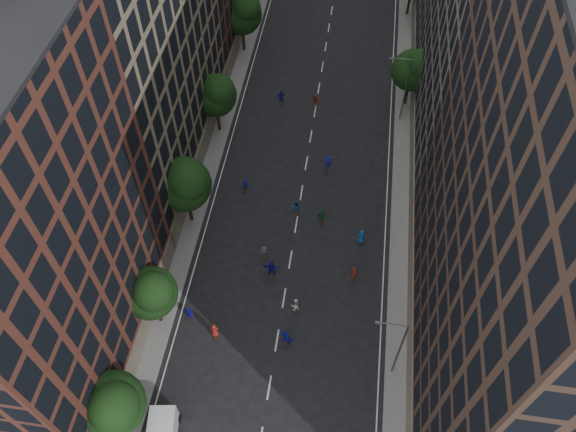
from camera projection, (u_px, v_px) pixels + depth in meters
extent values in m
plane|color=black|center=(310.00, 139.00, 67.88)|extent=(240.00, 240.00, 0.00)
cube|color=slate|center=(226.00, 89.00, 73.34)|extent=(4.00, 105.00, 0.15)
cube|color=slate|center=(411.00, 107.00, 71.29)|extent=(4.00, 105.00, 0.15)
cube|color=#572B21|center=(7.00, 248.00, 40.17)|extent=(14.00, 22.00, 30.00)
cube|color=#817254|center=(110.00, 28.00, 52.98)|extent=(14.00, 26.00, 34.00)
cube|color=#453025|center=(561.00, 240.00, 36.94)|extent=(14.00, 30.00, 36.00)
cube|color=#665E54|center=(511.00, 11.00, 55.53)|extent=(14.00, 28.00, 33.00)
cylinder|color=black|center=(123.00, 419.00, 45.66)|extent=(0.36, 0.36, 3.96)
sphere|color=black|center=(112.00, 404.00, 42.80)|extent=(5.20, 5.20, 5.20)
sphere|color=black|center=(114.00, 407.00, 41.40)|extent=(3.90, 3.90, 3.90)
cylinder|color=black|center=(158.00, 311.00, 51.77)|extent=(0.36, 0.36, 3.70)
sphere|color=black|center=(151.00, 293.00, 49.09)|extent=(4.80, 4.80, 4.80)
sphere|color=black|center=(153.00, 292.00, 47.80)|extent=(3.60, 3.60, 3.60)
cylinder|color=black|center=(189.00, 208.00, 58.76)|extent=(0.36, 0.36, 4.22)
sphere|color=black|center=(184.00, 184.00, 55.70)|extent=(5.60, 5.60, 5.60)
sphere|color=black|center=(187.00, 180.00, 54.19)|extent=(4.20, 4.20, 4.20)
cylinder|color=black|center=(218.00, 118.00, 67.29)|extent=(0.36, 0.36, 3.87)
sphere|color=black|center=(215.00, 95.00, 64.49)|extent=(5.00, 5.00, 5.00)
sphere|color=black|center=(219.00, 90.00, 63.15)|extent=(3.75, 3.75, 3.75)
cylinder|color=black|center=(243.00, 38.00, 76.82)|extent=(0.36, 0.36, 4.05)
sphere|color=black|center=(242.00, 14.00, 73.90)|extent=(5.40, 5.40, 5.40)
sphere|color=black|center=(245.00, 8.00, 72.44)|extent=(4.05, 4.05, 4.05)
cylinder|color=black|center=(407.00, 92.00, 70.23)|extent=(0.36, 0.36, 3.74)
sphere|color=black|center=(412.00, 70.00, 67.53)|extent=(5.00, 5.00, 5.00)
sphere|color=black|center=(419.00, 65.00, 66.18)|extent=(3.75, 3.75, 3.75)
cylinder|color=black|center=(409.00, 2.00, 82.14)|extent=(0.36, 0.36, 3.96)
cylinder|color=#595B60|center=(399.00, 351.00, 46.60)|extent=(0.18, 0.18, 9.00)
cylinder|color=#595B60|center=(393.00, 324.00, 43.12)|extent=(2.40, 0.12, 0.12)
cube|color=#595B60|center=(378.00, 323.00, 43.25)|extent=(0.50, 0.22, 0.15)
cylinder|color=#595B60|center=(405.00, 91.00, 66.39)|extent=(0.18, 0.18, 9.00)
cylinder|color=#595B60|center=(401.00, 59.00, 62.92)|extent=(2.40, 0.12, 0.12)
cube|color=#595B60|center=(391.00, 58.00, 63.05)|extent=(0.50, 0.22, 0.15)
cube|color=white|center=(162.00, 432.00, 45.55)|extent=(2.63, 3.91, 2.22)
cylinder|color=black|center=(155.00, 419.00, 47.26)|extent=(0.36, 0.80, 0.77)
cylinder|color=black|center=(179.00, 419.00, 47.27)|extent=(0.36, 0.80, 0.77)
imported|color=#1719BD|center=(189.00, 313.00, 52.66)|extent=(1.15, 0.63, 1.86)
imported|color=#171FBC|center=(287.00, 338.00, 51.19)|extent=(1.70, 1.07, 1.75)
imported|color=#A0241A|center=(215.00, 331.00, 51.59)|extent=(1.03, 0.84, 1.81)
imported|color=maroon|center=(354.00, 272.00, 55.44)|extent=(0.73, 0.59, 1.73)
imported|color=silver|center=(295.00, 305.00, 53.21)|extent=(1.04, 0.92, 1.78)
imported|color=#444349|center=(264.00, 252.00, 56.96)|extent=(1.14, 0.82, 1.60)
imported|color=#1E6438|center=(321.00, 216.00, 59.57)|extent=(1.22, 0.87, 1.92)
imported|color=#141191|center=(272.00, 268.00, 55.60)|extent=(1.80, 0.60, 1.93)
imported|color=#144EA8|center=(361.00, 237.00, 57.97)|extent=(1.06, 0.88, 1.87)
imported|color=#1417AA|center=(245.00, 184.00, 62.46)|extent=(0.59, 0.41, 1.58)
imported|color=#1443AA|center=(296.00, 207.00, 60.53)|extent=(0.89, 0.74, 1.63)
imported|color=#13159E|center=(328.00, 163.00, 64.27)|extent=(1.27, 0.91, 1.77)
imported|color=#1C16B8|center=(281.00, 97.00, 71.12)|extent=(1.19, 0.80, 1.88)
imported|color=#AB341C|center=(315.00, 100.00, 71.03)|extent=(1.45, 0.73, 1.49)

